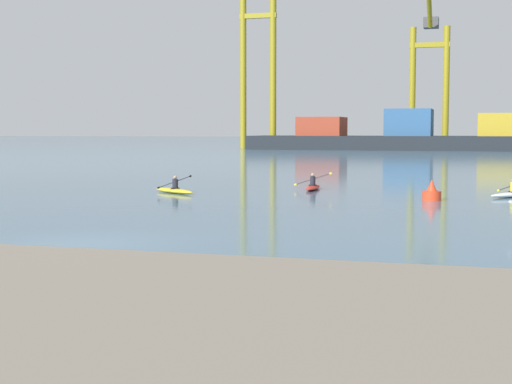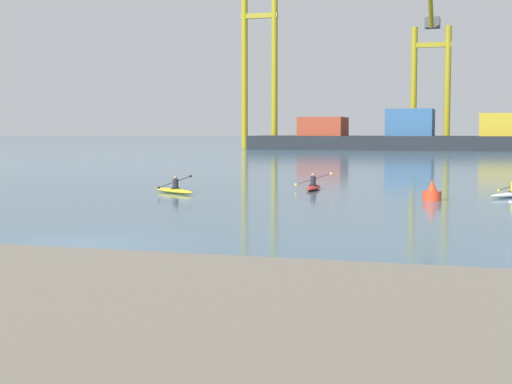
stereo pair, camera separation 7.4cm
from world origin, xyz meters
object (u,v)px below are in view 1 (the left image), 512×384
kayak_yellow (174,190)px  kayak_red (313,187)px  channel_buoy (432,193)px  gantry_crane_west_mid (429,62)px  gantry_crane_west (257,43)px  container_barge (410,137)px

kayak_yellow → kayak_red: kayak_red is taller
channel_buoy → kayak_red: bearing=144.7°
gantry_crane_west_mid → kayak_red: 108.83m
gantry_crane_west → gantry_crane_west_mid: gantry_crane_west is taller
gantry_crane_west → kayak_yellow: bearing=-76.1°
gantry_crane_west → kayak_red: 105.60m
gantry_crane_west_mid → kayak_red: size_ratio=10.33×
gantry_crane_west_mid → gantry_crane_west: bearing=-164.0°
container_barge → gantry_crane_west: size_ratio=1.31×
kayak_red → channel_buoy: bearing=-35.3°
gantry_crane_west_mid → channel_buoy: gantry_crane_west_mid is taller
gantry_crane_west → kayak_yellow: gantry_crane_west is taller
container_barge → kayak_red: 92.56m
container_barge → kayak_yellow: bearing=-92.2°
kayak_red → gantry_crane_west: bearing=108.1°
gantry_crane_west → channel_buoy: 112.32m
container_barge → gantry_crane_west_mid: gantry_crane_west_mid is taller
gantry_crane_west_mid → channel_buoy: bearing=-86.1°
container_barge → kayak_yellow: (-3.71, -96.88, -2.07)m
gantry_crane_west_mid → kayak_red: (0.90, -107.61, -16.21)m
channel_buoy → kayak_red: (-6.87, 4.86, -0.19)m
container_barge → gantry_crane_west: (-29.29, 6.13, 17.63)m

